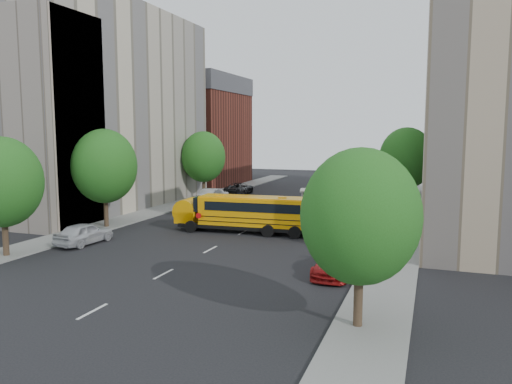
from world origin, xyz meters
The scene contains 22 objects.
ground centered at (0.00, 0.00, 0.00)m, with size 120.00×120.00×0.00m, color black.
sidewalk_left centered at (-11.50, 5.00, 0.06)m, with size 3.00×80.00×0.12m, color slate.
sidewalk_right centered at (11.50, 5.00, 0.06)m, with size 3.00×80.00×0.12m, color slate.
lane_markings centered at (0.00, 10.00, 0.01)m, with size 0.15×64.00×0.01m, color silver.
building_left_cream centered at (-18.00, 6.00, 10.00)m, with size 10.00×26.00×20.00m, color beige.
building_left_redbrick centered at (-18.00, 28.00, 6.50)m, with size 10.00×15.00×13.00m, color maroon.
building_left_near centered at (-18.00, -4.50, 8.50)m, with size 10.00×7.00×17.00m, color tan.
building_right_far centered at (18.00, 20.00, 9.00)m, with size 10.00×22.00×18.00m, color tan.
building_right_sidewall centered at (18.00, 9.00, 9.00)m, with size 10.10×0.30×18.00m, color brown.
street_tree_0 centered at (-11.00, -14.00, 4.64)m, with size 4.80×4.80×7.41m.
street_tree_1 centered at (-11.00, -4.00, 4.95)m, with size 5.12×5.12×7.90m.
street_tree_2 centered at (-11.00, 14.00, 4.83)m, with size 4.99×4.99×7.71m.
street_tree_3 centered at (11.00, -18.00, 4.45)m, with size 4.61×4.61×7.11m.
street_tree_4 centered at (11.00, 14.00, 5.08)m, with size 5.25×5.25×8.10m.
street_tree_5 centered at (11.00, 26.00, 4.70)m, with size 4.86×4.86×7.51m.
school_bus centered at (-0.03, -1.96, 1.59)m, with size 10.23×3.00×2.85m.
safari_truck centered at (4.93, 4.76, 1.45)m, with size 6.73×3.59×2.74m.
parked_car_0 centered at (-8.80, -9.47, 0.76)m, with size 1.79×4.46×1.52m, color silver.
parked_car_1 centered at (-8.80, 11.75, 0.79)m, with size 1.68×4.82×1.59m, color silver.
parked_car_2 centered at (-8.80, 19.35, 0.73)m, with size 2.44×5.28×1.47m, color black.
parked_car_3 centered at (8.80, -10.97, 0.68)m, with size 1.91×4.69×1.36m, color maroon.
parked_car_5 centered at (8.80, 26.17, 0.65)m, with size 1.37×3.92×1.29m, color gray.
Camera 1 is at (13.57, -37.06, 7.70)m, focal length 35.00 mm.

